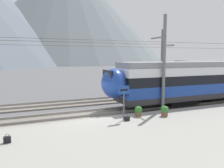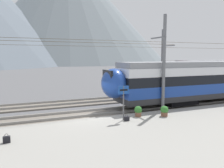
{
  "view_description": "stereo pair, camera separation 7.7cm",
  "coord_description": "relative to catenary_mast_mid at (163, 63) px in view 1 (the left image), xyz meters",
  "views": [
    {
      "loc": [
        -4.46,
        -14.65,
        4.3
      ],
      "look_at": [
        2.87,
        2.78,
        2.0
      ],
      "focal_mm": 36.36,
      "sensor_mm": 36.0,
      "label": 1
    },
    {
      "loc": [
        -4.39,
        -14.68,
        4.3
      ],
      "look_at": [
        2.87,
        2.78,
        2.0
      ],
      "focal_mm": 36.36,
      "sensor_mm": 36.0,
      "label": 2
    }
  ],
  "objects": [
    {
      "name": "ground_plane",
      "position": [
        -5.56,
        0.58,
        -3.83
      ],
      "size": [
        400.0,
        400.0,
        0.0
      ],
      "primitive_type": "plane",
      "color": "#565659"
    },
    {
      "name": "platform_slab",
      "position": [
        -5.56,
        -4.76,
        -3.66
      ],
      "size": [
        120.0,
        8.83,
        0.35
      ],
      "primitive_type": "cube",
      "color": "gray",
      "rests_on": "ground"
    },
    {
      "name": "track_near",
      "position": [
        -5.56,
        1.53,
        -3.77
      ],
      "size": [
        120.0,
        3.0,
        0.28
      ],
      "color": "#6B6359",
      "rests_on": "ground"
    },
    {
      "name": "track_far",
      "position": [
        -5.56,
        6.06,
        -3.77
      ],
      "size": [
        120.0,
        3.0,
        0.28
      ],
      "color": "#6B6359",
      "rests_on": "ground"
    },
    {
      "name": "catenary_mast_mid",
      "position": [
        0.0,
        0.0,
        0.0
      ],
      "size": [
        38.5,
        1.95,
        7.32
      ],
      "color": "slate",
      "rests_on": "ground"
    },
    {
      "name": "catenary_mast_far_side",
      "position": [
        5.58,
        7.96,
        0.02
      ],
      "size": [
        38.5,
        2.35,
        7.38
      ],
      "color": "slate",
      "rests_on": "ground"
    },
    {
      "name": "platform_sign",
      "position": [
        -4.01,
        -1.65,
        -1.9
      ],
      "size": [
        0.7,
        0.08,
        2.15
      ],
      "color": "#59595B",
      "rests_on": "platform_slab"
    },
    {
      "name": "handbag_beside_passenger",
      "position": [
        -10.58,
        -2.96,
        -3.33
      ],
      "size": [
        0.32,
        0.18,
        0.43
      ],
      "color": "black",
      "rests_on": "platform_slab"
    },
    {
      "name": "handbag_near_sign",
      "position": [
        -3.89,
        -1.87,
        -3.35
      ],
      "size": [
        0.32,
        0.18,
        0.39
      ],
      "color": "black",
      "rests_on": "platform_slab"
    },
    {
      "name": "potted_plant_platform_edge",
      "position": [
        -2.72,
        -1.22,
        -3.1
      ],
      "size": [
        0.51,
        0.51,
        0.7
      ],
      "color": "brown",
      "rests_on": "platform_slab"
    },
    {
      "name": "potted_plant_by_shelter",
      "position": [
        -1.09,
        -1.85,
        -3.11
      ],
      "size": [
        0.52,
        0.52,
        0.7
      ],
      "color": "brown",
      "rests_on": "platform_slab"
    },
    {
      "name": "mountain_central_peak",
      "position": [
        23.85,
        147.53,
        33.2
      ],
      "size": [
        135.02,
        135.02,
        74.06
      ],
      "primitive_type": "cone",
      "color": "slate",
      "rests_on": "ground"
    }
  ]
}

